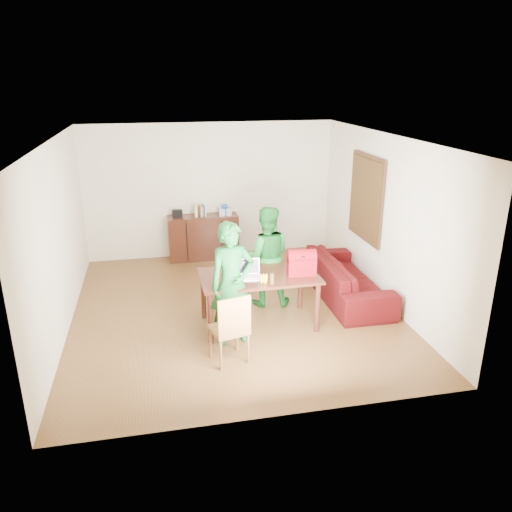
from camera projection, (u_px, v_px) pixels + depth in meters
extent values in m
cube|color=#402210|center=(234.00, 312.00, 8.04)|extent=(5.00, 5.50, 0.10)
cube|color=white|center=(231.00, 135.00, 7.09)|extent=(5.00, 5.50, 0.10)
cube|color=beige|center=(210.00, 190.00, 10.14)|extent=(5.00, 0.10, 2.70)
cube|color=beige|center=(277.00, 308.00, 4.98)|extent=(5.00, 0.10, 2.70)
cube|color=beige|center=(55.00, 239.00, 7.07)|extent=(0.10, 5.50, 2.70)
cube|color=beige|center=(388.00, 220.00, 8.05)|extent=(0.10, 5.50, 2.70)
cube|color=#3F2614|center=(366.00, 198.00, 8.61)|extent=(0.04, 1.28, 1.48)
cube|color=#533618|center=(364.00, 198.00, 8.61)|extent=(0.01, 1.18, 1.36)
cube|color=black|center=(203.00, 237.00, 10.14)|extent=(1.40, 0.45, 0.90)
cube|color=black|center=(177.00, 214.00, 9.87)|extent=(0.20, 0.14, 0.14)
cube|color=#B9BAC4|center=(225.00, 211.00, 10.05)|extent=(0.24, 0.22, 0.14)
ellipsoid|color=#1B4DB2|center=(225.00, 206.00, 10.01)|extent=(0.14, 0.14, 0.07)
cube|color=black|center=(259.00, 276.00, 7.27)|extent=(1.73, 0.99, 0.04)
cylinder|color=black|center=(211.00, 318.00, 6.88)|extent=(0.07, 0.07, 0.76)
cylinder|color=black|center=(317.00, 308.00, 7.20)|extent=(0.07, 0.07, 0.76)
cylinder|color=black|center=(203.00, 295.00, 7.62)|extent=(0.07, 0.07, 0.76)
cylinder|color=black|center=(301.00, 286.00, 7.94)|extent=(0.07, 0.07, 0.76)
cube|color=brown|center=(229.00, 329.00, 6.43)|extent=(0.53, 0.52, 0.05)
cube|color=brown|center=(234.00, 317.00, 6.18)|extent=(0.44, 0.14, 0.50)
imported|color=#12511D|center=(232.00, 284.00, 6.79)|extent=(0.70, 0.53, 1.73)
imported|color=#166320|center=(266.00, 256.00, 7.97)|extent=(0.89, 0.74, 1.64)
cube|color=white|center=(248.00, 278.00, 7.14)|extent=(0.37, 0.28, 0.02)
cube|color=black|center=(248.00, 270.00, 7.10)|extent=(0.35, 0.13, 0.22)
cylinder|color=#593114|center=(272.00, 278.00, 6.92)|extent=(0.08, 0.08, 0.18)
cube|color=maroon|center=(301.00, 265.00, 7.24)|extent=(0.43, 0.28, 0.30)
imported|color=#370707|center=(346.00, 278.00, 8.40)|extent=(0.91, 2.29, 0.67)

